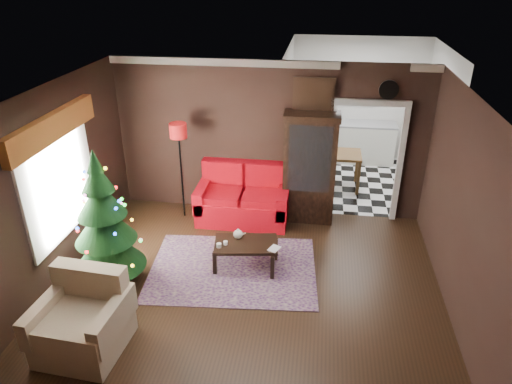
# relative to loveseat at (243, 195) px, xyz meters

# --- Properties ---
(floor) EXTENTS (5.50, 5.50, 0.00)m
(floor) POSITION_rel_loveseat_xyz_m (0.40, -2.05, -0.50)
(floor) COLOR black
(floor) RESTS_ON ground
(ceiling) EXTENTS (5.50, 5.50, 0.00)m
(ceiling) POSITION_rel_loveseat_xyz_m (0.40, -2.05, 2.30)
(ceiling) COLOR white
(ceiling) RESTS_ON ground
(wall_back) EXTENTS (5.50, 0.00, 5.50)m
(wall_back) POSITION_rel_loveseat_xyz_m (0.40, 0.45, 0.90)
(wall_back) COLOR black
(wall_back) RESTS_ON ground
(wall_front) EXTENTS (5.50, 0.00, 5.50)m
(wall_front) POSITION_rel_loveseat_xyz_m (0.40, -4.55, 0.90)
(wall_front) COLOR black
(wall_front) RESTS_ON ground
(wall_left) EXTENTS (0.00, 5.50, 5.50)m
(wall_left) POSITION_rel_loveseat_xyz_m (-2.35, -2.05, 0.90)
(wall_left) COLOR black
(wall_left) RESTS_ON ground
(wall_right) EXTENTS (0.00, 5.50, 5.50)m
(wall_right) POSITION_rel_loveseat_xyz_m (3.15, -2.05, 0.90)
(wall_right) COLOR black
(wall_right) RESTS_ON ground
(doorway) EXTENTS (1.10, 0.10, 2.10)m
(doorway) POSITION_rel_loveseat_xyz_m (2.10, 0.45, 0.55)
(doorway) COLOR white
(doorway) RESTS_ON ground
(left_window) EXTENTS (0.05, 1.60, 1.40)m
(left_window) POSITION_rel_loveseat_xyz_m (-2.31, -1.85, 0.95)
(left_window) COLOR white
(left_window) RESTS_ON wall_left
(valance) EXTENTS (0.12, 2.10, 0.35)m
(valance) POSITION_rel_loveseat_xyz_m (-2.23, -1.85, 1.77)
(valance) COLOR brown
(valance) RESTS_ON wall_left
(kitchen_floor) EXTENTS (3.00, 3.00, 0.00)m
(kitchen_floor) POSITION_rel_loveseat_xyz_m (2.10, 1.95, -0.50)
(kitchen_floor) COLOR white
(kitchen_floor) RESTS_ON ground
(kitchen_window) EXTENTS (0.70, 0.06, 0.70)m
(kitchen_window) POSITION_rel_loveseat_xyz_m (2.10, 3.40, 1.20)
(kitchen_window) COLOR white
(kitchen_window) RESTS_ON ground
(rug) EXTENTS (2.66, 2.03, 0.01)m
(rug) POSITION_rel_loveseat_xyz_m (0.10, -1.55, -0.49)
(rug) COLOR #5A3B4E
(rug) RESTS_ON ground
(loveseat) EXTENTS (1.70, 0.90, 1.00)m
(loveseat) POSITION_rel_loveseat_xyz_m (0.00, 0.00, 0.00)
(loveseat) COLOR maroon
(loveseat) RESTS_ON ground
(curio_cabinet) EXTENTS (0.90, 0.45, 1.90)m
(curio_cabinet) POSITION_rel_loveseat_xyz_m (1.15, 0.22, 0.45)
(curio_cabinet) COLOR black
(curio_cabinet) RESTS_ON ground
(floor_lamp) EXTENTS (0.38, 0.38, 1.90)m
(floor_lamp) POSITION_rel_loveseat_xyz_m (-1.11, -0.01, 0.33)
(floor_lamp) COLOR black
(floor_lamp) RESTS_ON ground
(christmas_tree) EXTENTS (1.17, 1.17, 1.95)m
(christmas_tree) POSITION_rel_loveseat_xyz_m (-1.59, -2.10, 0.55)
(christmas_tree) COLOR black
(christmas_tree) RESTS_ON ground
(armchair) EXTENTS (1.04, 1.04, 1.00)m
(armchair) POSITION_rel_loveseat_xyz_m (-1.37, -3.40, -0.04)
(armchair) COLOR tan
(armchair) RESTS_ON ground
(coffee_table) EXTENTS (1.01, 0.69, 0.42)m
(coffee_table) POSITION_rel_loveseat_xyz_m (0.29, -1.46, -0.28)
(coffee_table) COLOR black
(coffee_table) RESTS_ON rug
(teapot) EXTENTS (0.19, 0.19, 0.16)m
(teapot) POSITION_rel_loveseat_xyz_m (0.15, -1.35, 0.01)
(teapot) COLOR beige
(teapot) RESTS_ON coffee_table
(cup_a) EXTENTS (0.08, 0.08, 0.05)m
(cup_a) POSITION_rel_loveseat_xyz_m (-0.01, -1.54, -0.04)
(cup_a) COLOR white
(cup_a) RESTS_ON coffee_table
(cup_b) EXTENTS (0.07, 0.07, 0.06)m
(cup_b) POSITION_rel_loveseat_xyz_m (-0.09, -1.63, -0.03)
(cup_b) COLOR white
(cup_b) RESTS_ON coffee_table
(book) EXTENTS (0.13, 0.07, 0.19)m
(book) POSITION_rel_loveseat_xyz_m (0.67, -1.54, 0.03)
(book) COLOR gray
(book) RESTS_ON coffee_table
(wall_clock) EXTENTS (0.32, 0.32, 0.06)m
(wall_clock) POSITION_rel_loveseat_xyz_m (2.35, 0.40, 1.88)
(wall_clock) COLOR white
(wall_clock) RESTS_ON wall_back
(painting) EXTENTS (0.62, 0.05, 0.52)m
(painting) POSITION_rel_loveseat_xyz_m (1.15, 0.41, 1.75)
(painting) COLOR tan
(painting) RESTS_ON wall_back
(kitchen_counter) EXTENTS (1.80, 0.60, 0.90)m
(kitchen_counter) POSITION_rel_loveseat_xyz_m (2.10, 3.15, -0.05)
(kitchen_counter) COLOR white
(kitchen_counter) RESTS_ON ground
(kitchen_table) EXTENTS (0.70, 0.70, 0.75)m
(kitchen_table) POSITION_rel_loveseat_xyz_m (1.80, 1.65, -0.12)
(kitchen_table) COLOR brown
(kitchen_table) RESTS_ON ground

